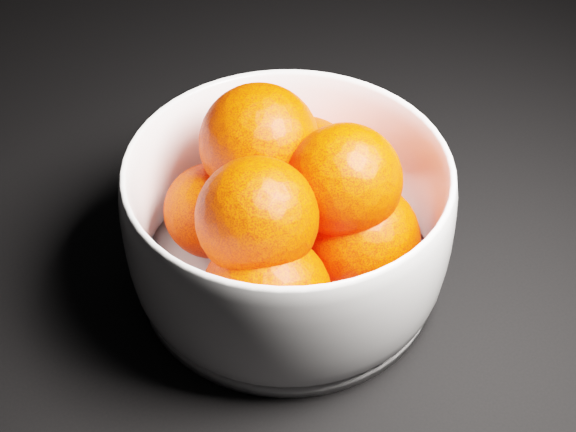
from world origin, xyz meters
TOP-DOWN VIEW (x-y plane):
  - bowl at (-0.22, 0.17)m, footprint 0.25×0.25m
  - orange_pile at (-0.23, 0.17)m, footprint 0.20×0.19m

SIDE VIEW (x-z plane):
  - bowl at x=-0.22m, z-range 0.00..0.12m
  - orange_pile at x=-0.23m, z-range 0.01..0.15m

